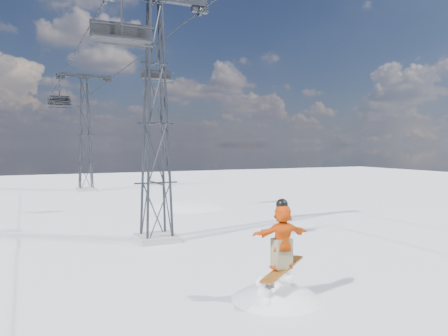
{
  "coord_description": "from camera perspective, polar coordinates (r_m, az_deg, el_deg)",
  "views": [
    {
      "loc": [
        -4.79,
        -11.65,
        4.5
      ],
      "look_at": [
        2.14,
        3.38,
        3.63
      ],
      "focal_mm": 35.0,
      "sensor_mm": 36.0,
      "label": 1
    }
  ],
  "objects": [
    {
      "name": "ground",
      "position": [
        13.38,
        -2.37,
        -16.64
      ],
      "size": [
        120.0,
        120.0,
        0.0
      ],
      "primitive_type": "plane",
      "color": "white",
      "rests_on": "ground"
    },
    {
      "name": "lift_chair_near",
      "position": [
        17.22,
        -13.24,
        16.86
      ],
      "size": [
        2.22,
        0.64,
        2.76
      ],
      "color": "black",
      "rests_on": "ground"
    },
    {
      "name": "lift_chair_mid",
      "position": [
        28.49,
        -8.78,
        11.86
      ],
      "size": [
        1.96,
        0.56,
        2.43
      ],
      "color": "black",
      "rests_on": "ground"
    },
    {
      "name": "lift_tower_near",
      "position": [
        20.45,
        -8.92,
        5.69
      ],
      "size": [
        5.2,
        1.8,
        11.43
      ],
      "color": "#999999",
      "rests_on": "ground"
    },
    {
      "name": "lift_tower_far",
      "position": [
        45.01,
        -17.67,
        4.1
      ],
      "size": [
        5.2,
        1.8,
        11.43
      ],
      "color": "#999999",
      "rests_on": "ground"
    },
    {
      "name": "lift_chair_extra",
      "position": [
        46.08,
        -20.66,
        8.41
      ],
      "size": [
        1.87,
        0.54,
        2.32
      ],
      "color": "black",
      "rests_on": "ground"
    },
    {
      "name": "haul_cables",
      "position": [
        32.28,
        -14.76,
        14.25
      ],
      "size": [
        4.46,
        51.0,
        0.06
      ],
      "color": "black",
      "rests_on": "ground"
    },
    {
      "name": "lift_chair_far",
      "position": [
        46.65,
        -20.7,
        7.99
      ],
      "size": [
        2.16,
        0.62,
        2.67
      ],
      "color": "black",
      "rests_on": "ground"
    }
  ]
}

